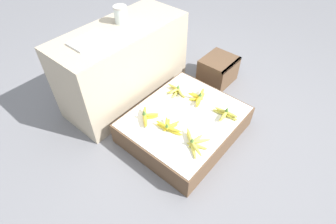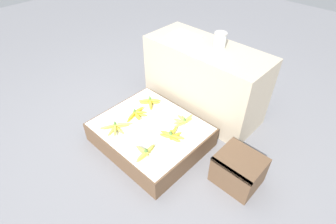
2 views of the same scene
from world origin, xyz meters
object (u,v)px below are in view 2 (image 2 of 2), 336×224
at_px(banana_bunch_front_midleft, 145,152).
at_px(banana_bunch_back_left, 150,102).
at_px(banana_bunch_middle_left, 137,114).
at_px(wooden_crate, 238,170).
at_px(foam_tray_white, 185,36).
at_px(banana_bunch_back_midleft, 183,121).
at_px(banana_bunch_middle_midleft, 172,135).
at_px(glass_jar, 220,40).
at_px(banana_bunch_front_left, 115,127).

xyz_separation_m(banana_bunch_front_midleft, banana_bunch_back_left, (-0.44, 0.48, 0.00)).
distance_m(banana_bunch_front_midleft, banana_bunch_middle_left, 0.49).
bearing_deg(wooden_crate, banana_bunch_back_left, 178.35).
xyz_separation_m(wooden_crate, banana_bunch_front_midleft, (-0.61, -0.45, 0.10)).
xyz_separation_m(wooden_crate, foam_tray_white, (-1.09, 0.57, 0.61)).
height_order(banana_bunch_back_midleft, foam_tray_white, foam_tray_white).
height_order(wooden_crate, banana_bunch_back_left, banana_bunch_back_left).
bearing_deg(banana_bunch_middle_midleft, banana_bunch_front_midleft, -95.00).
xyz_separation_m(wooden_crate, banana_bunch_back_left, (-1.06, 0.03, 0.11)).
bearing_deg(banana_bunch_front_midleft, banana_bunch_middle_left, 146.83).
relative_size(banana_bunch_middle_midleft, glass_jar, 1.57).
distance_m(banana_bunch_front_midleft, banana_bunch_back_left, 0.65).
bearing_deg(banana_bunch_front_left, banana_bunch_front_midleft, -2.28).
height_order(banana_bunch_front_left, foam_tray_white, foam_tray_white).
xyz_separation_m(banana_bunch_back_midleft, foam_tray_white, (-0.45, 0.52, 0.51)).
xyz_separation_m(banana_bunch_front_midleft, banana_bunch_middle_midleft, (0.03, 0.29, -0.00)).
distance_m(banana_bunch_middle_left, glass_jar, 1.03).
height_order(wooden_crate, banana_bunch_middle_midleft, banana_bunch_middle_midleft).
distance_m(glass_jar, foam_tray_white, 0.39).
distance_m(banana_bunch_front_left, banana_bunch_front_midleft, 0.41).
bearing_deg(wooden_crate, banana_bunch_middle_left, -170.11).
height_order(wooden_crate, foam_tray_white, foam_tray_white).
xyz_separation_m(banana_bunch_middle_midleft, banana_bunch_back_midleft, (-0.05, 0.21, -0.00)).
height_order(banana_bunch_front_midleft, banana_bunch_middle_midleft, banana_bunch_middle_midleft).
bearing_deg(banana_bunch_back_left, banana_bunch_middle_midleft, -21.50).
bearing_deg(wooden_crate, banana_bunch_middle_midleft, -165.21).
bearing_deg(banana_bunch_back_left, banana_bunch_front_midleft, -46.94).
relative_size(banana_bunch_front_left, banana_bunch_back_midleft, 1.10).
distance_m(wooden_crate, banana_bunch_middle_left, 1.04).
bearing_deg(banana_bunch_back_midleft, banana_bunch_front_midleft, -86.66).
bearing_deg(banana_bunch_back_midleft, glass_jar, 97.14).
relative_size(banana_bunch_middle_midleft, foam_tray_white, 0.77).
distance_m(banana_bunch_front_midleft, banana_bunch_middle_midleft, 0.29).
bearing_deg(banana_bunch_front_midleft, banana_bunch_middle_midleft, 85.00).
bearing_deg(banana_bunch_middle_left, wooden_crate, 9.89).
relative_size(banana_bunch_back_midleft, glass_jar, 1.62).
height_order(banana_bunch_front_left, banana_bunch_back_midleft, same).
distance_m(wooden_crate, glass_jar, 1.16).
relative_size(wooden_crate, banana_bunch_back_left, 1.90).
distance_m(wooden_crate, banana_bunch_middle_midleft, 0.61).
bearing_deg(banana_bunch_middle_left, banana_bunch_front_midleft, -33.17).
distance_m(wooden_crate, banana_bunch_front_left, 1.11).
bearing_deg(glass_jar, banana_bunch_middle_left, -111.30).
height_order(banana_bunch_front_left, banana_bunch_back_left, banana_bunch_back_left).
distance_m(banana_bunch_front_left, banana_bunch_back_left, 0.46).
bearing_deg(banana_bunch_back_left, glass_jar, 59.51).
bearing_deg(glass_jar, wooden_crate, -40.92).
bearing_deg(banana_bunch_front_midleft, foam_tray_white, 115.20).
bearing_deg(banana_bunch_front_midleft, glass_jar, 95.36).
relative_size(banana_bunch_middle_left, foam_tray_white, 0.84).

